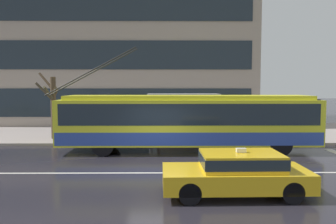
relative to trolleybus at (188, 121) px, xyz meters
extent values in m
plane|color=#26232B|center=(-1.44, -2.96, -1.53)|extent=(160.00, 160.00, 0.00)
cube|color=gray|center=(-1.44, 6.60, -1.46)|extent=(80.00, 10.00, 0.14)
cube|color=silver|center=(-1.44, -4.16, -1.53)|extent=(72.00, 0.14, 0.01)
cube|color=yellow|center=(-0.02, 0.00, -0.04)|extent=(12.42, 2.51, 2.15)
cube|color=yellow|center=(-0.02, 0.00, 1.13)|extent=(11.68, 2.26, 0.20)
cube|color=#1E2833|center=(-0.02, 0.00, 0.39)|extent=(11.93, 2.54, 0.99)
cube|color=#2E49A5|center=(-0.02, 0.00, -0.73)|extent=(12.30, 2.54, 0.60)
cube|color=#1E2833|center=(6.14, -0.02, 0.39)|extent=(0.13, 2.18, 1.07)
cube|color=black|center=(5.99, -0.02, 0.93)|extent=(0.17, 1.88, 0.28)
cylinder|color=black|center=(-4.68, 0.36, 2.38)|extent=(4.40, 0.07, 2.35)
cylinder|color=black|center=(-4.69, -0.34, 2.38)|extent=(4.40, 0.07, 2.35)
cylinder|color=black|center=(4.21, 1.07, -1.01)|extent=(1.04, 0.30, 1.04)
cylinder|color=black|center=(4.20, -1.10, -1.01)|extent=(1.04, 0.30, 1.04)
cylinder|color=black|center=(-3.99, 1.10, -1.01)|extent=(1.04, 0.30, 1.04)
cylinder|color=black|center=(-3.99, -1.07, -1.01)|extent=(1.04, 0.30, 1.04)
cube|color=yellow|center=(0.92, -6.72, -1.02)|extent=(4.27, 1.90, 0.55)
cube|color=yellow|center=(1.09, -6.72, -0.51)|extent=(2.31, 1.61, 0.48)
cube|color=#1E2833|center=(1.09, -6.72, -0.48)|extent=(2.36, 1.63, 0.31)
cube|color=silver|center=(1.09, -6.72, -0.20)|extent=(0.28, 0.17, 0.12)
cylinder|color=black|center=(-0.46, -7.56, -1.22)|extent=(0.62, 0.21, 0.62)
cylinder|color=black|center=(-0.49, -5.94, -1.22)|extent=(0.62, 0.21, 0.62)
cylinder|color=black|center=(2.33, -7.51, -1.22)|extent=(0.62, 0.21, 0.62)
cylinder|color=black|center=(2.30, -5.88, -1.22)|extent=(0.62, 0.21, 0.62)
cylinder|color=gray|center=(1.83, 2.35, -0.11)|extent=(0.08, 0.08, 2.56)
cylinder|color=gray|center=(-1.99, 2.35, -0.11)|extent=(0.08, 0.08, 2.56)
cylinder|color=gray|center=(1.83, 3.68, -0.11)|extent=(0.08, 0.08, 2.56)
cylinder|color=gray|center=(-1.99, 3.68, -0.11)|extent=(0.08, 0.08, 2.56)
cube|color=#99ADB2|center=(-0.08, 3.68, -0.06)|extent=(3.62, 0.04, 2.05)
cube|color=#B2B2B7|center=(-0.08, 3.02, 1.21)|extent=(4.11, 1.63, 0.08)
cube|color=brown|center=(-0.08, 3.35, -0.94)|extent=(2.67, 0.36, 0.08)
cylinder|color=black|center=(2.24, 3.83, -0.98)|extent=(0.14, 0.14, 0.83)
cylinder|color=black|center=(2.09, 3.87, -0.98)|extent=(0.14, 0.14, 0.83)
cylinder|color=maroon|center=(2.17, 3.85, -0.24)|extent=(0.45, 0.45, 0.64)
sphere|color=tan|center=(2.17, 3.85, 0.19)|extent=(0.23, 0.23, 0.23)
cone|color=black|center=(2.28, 3.81, 0.49)|extent=(1.48, 1.48, 0.29)
cylinder|color=#333333|center=(2.28, 3.81, -0.06)|extent=(0.02, 0.02, 0.79)
cylinder|color=#4F4140|center=(-1.52, 2.36, -0.97)|extent=(0.14, 0.14, 0.84)
cylinder|color=#4F4140|center=(-1.49, 2.52, -0.97)|extent=(0.14, 0.14, 0.84)
cylinder|color=#403434|center=(-1.50, 2.44, -0.23)|extent=(0.42, 0.42, 0.63)
sphere|color=tan|center=(-1.50, 2.44, 0.19)|extent=(0.20, 0.20, 0.20)
cone|color=black|center=(-1.52, 2.32, 0.47)|extent=(1.36, 1.36, 0.30)
cylinder|color=#333333|center=(-1.52, 2.32, -0.06)|extent=(0.02, 0.02, 0.76)
cylinder|color=#2C2455|center=(3.95, 3.19, -0.97)|extent=(0.14, 0.14, 0.85)
cylinder|color=#2C2455|center=(3.95, 3.03, -0.97)|extent=(0.14, 0.14, 0.85)
cylinder|color=maroon|center=(3.95, 3.11, -0.26)|extent=(0.36, 0.36, 0.56)
sphere|color=#DE887B|center=(3.95, 3.11, 0.13)|extent=(0.22, 0.22, 0.22)
cone|color=gold|center=(3.95, 3.23, 0.41)|extent=(1.46, 1.46, 0.29)
cylinder|color=#333333|center=(3.95, 3.23, -0.09)|extent=(0.02, 0.02, 0.73)
cylinder|color=#4E3E2C|center=(-7.68, 3.35, 0.42)|extent=(0.31, 0.31, 3.62)
cylinder|color=brown|center=(-7.73, 3.88, 1.21)|extent=(0.26, 1.15, 0.64)
cylinder|color=#473E2F|center=(-8.09, 3.14, 1.36)|extent=(0.99, 0.59, 1.12)
cylinder|color=#4D3F28|center=(-7.48, 2.99, 1.39)|extent=(0.54, 0.84, 0.58)
cylinder|color=#493928|center=(-8.12, 3.51, 1.97)|extent=(1.03, 0.49, 1.05)
cylinder|color=#47422D|center=(-7.75, 2.83, 1.28)|extent=(0.29, 1.14, 0.85)
cube|color=#1E2833|center=(-5.44, 9.18, 0.45)|extent=(21.74, 0.06, 2.16)
cube|color=#1E2833|center=(-5.44, 9.18, 4.04)|extent=(21.74, 0.06, 2.16)
cube|color=#1E2833|center=(-5.44, 9.18, 7.64)|extent=(21.74, 0.06, 2.16)
camera|label=1|loc=(-1.14, -16.44, 1.65)|focal=36.09mm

